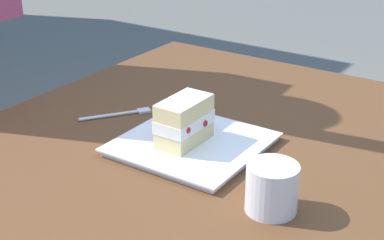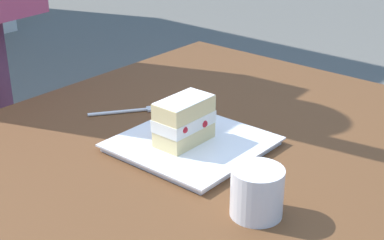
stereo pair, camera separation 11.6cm
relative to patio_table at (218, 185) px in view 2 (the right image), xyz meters
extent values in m
cylinder|color=brown|center=(0.51, 0.46, -0.28)|extent=(0.07, 0.07, 0.67)
cube|color=brown|center=(0.00, 0.00, 0.08)|extent=(1.15, 1.05, 0.04)
cube|color=white|center=(-0.04, 0.03, 0.10)|extent=(0.27, 0.27, 0.01)
cube|color=white|center=(-0.04, 0.03, 0.11)|extent=(0.28, 0.28, 0.00)
cube|color=#EAD18C|center=(-0.06, 0.04, 0.13)|extent=(0.12, 0.07, 0.03)
cube|color=white|center=(-0.06, 0.04, 0.16)|extent=(0.12, 0.07, 0.03)
sphere|color=#B21923|center=(-0.03, 0.01, 0.15)|extent=(0.02, 0.02, 0.02)
sphere|color=#B21923|center=(-0.09, 0.01, 0.16)|extent=(0.01, 0.01, 0.01)
sphere|color=#B21923|center=(-0.07, 0.08, 0.16)|extent=(0.02, 0.02, 0.02)
cube|color=#EAD18C|center=(-0.06, 0.04, 0.19)|extent=(0.12, 0.07, 0.03)
cube|color=white|center=(-0.06, 0.04, 0.21)|extent=(0.12, 0.07, 0.00)
cylinder|color=silver|center=(-0.02, 0.28, 0.10)|extent=(0.12, 0.09, 0.01)
cube|color=silver|center=(0.05, 0.23, 0.10)|extent=(0.04, 0.04, 0.01)
cylinder|color=white|center=(-0.16, -0.21, 0.14)|extent=(0.09, 0.09, 0.09)
cylinder|color=black|center=(-0.16, -0.21, 0.18)|extent=(0.08, 0.08, 0.00)
cylinder|color=#5D3049|center=(-0.01, 0.82, -0.19)|extent=(0.08, 0.08, 0.86)
camera|label=1|loc=(-0.92, -0.55, 0.63)|focal=53.35mm
camera|label=2|loc=(-0.85, -0.65, 0.63)|focal=53.35mm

